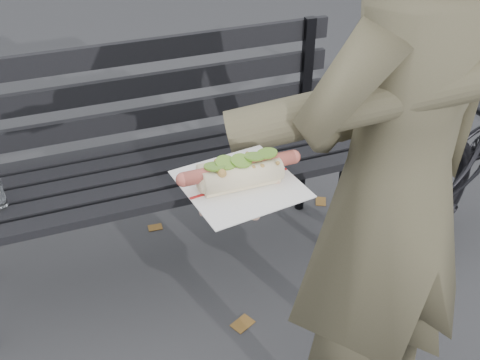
# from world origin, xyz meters

# --- Properties ---
(park_bench) EXTENTS (1.50, 0.44, 0.88)m
(park_bench) POSITION_xyz_m (0.02, 0.94, 0.52)
(park_bench) COLOR black
(park_bench) RESTS_ON ground
(person) EXTENTS (0.64, 0.48, 1.61)m
(person) POSITION_xyz_m (0.43, 0.08, 0.80)
(person) COLOR brown
(person) RESTS_ON ground
(held_hotdog) EXTENTS (0.64, 0.32, 0.20)m
(held_hotdog) POSITION_xyz_m (0.21, 0.03, 1.05)
(held_hotdog) COLOR brown
(fallen_leaves) EXTENTS (4.47, 3.18, 0.00)m
(fallen_leaves) POSITION_xyz_m (0.22, 0.45, 0.00)
(fallen_leaves) COLOR brown
(fallen_leaves) RESTS_ON ground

